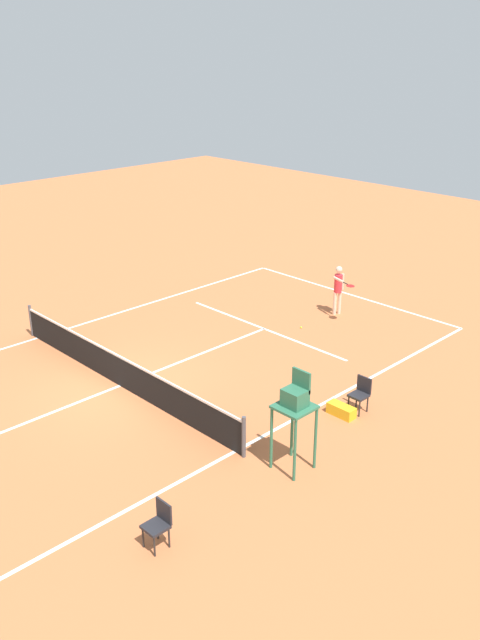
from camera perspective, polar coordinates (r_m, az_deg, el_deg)
ground_plane at (r=19.57m, az=-10.04°, el=-5.46°), size 60.00×60.00×0.00m
court_lines at (r=19.57m, az=-10.04°, el=-5.45°), size 9.46×21.55×0.01m
tennis_net at (r=19.34m, az=-10.14°, el=-4.16°), size 10.06×0.10×1.07m
player_serving at (r=24.10m, az=8.30°, el=2.83°), size 1.22×0.90×1.79m
tennis_ball at (r=23.13m, az=5.16°, el=-0.61°), size 0.07×0.07×0.07m
umpire_chair at (r=15.05m, az=4.65°, el=-7.19°), size 0.80×0.80×2.41m
courtside_chair_near at (r=13.54m, az=-6.87°, el=-16.57°), size 0.44×0.46×0.95m
courtside_chair_mid at (r=18.05m, az=10.10°, el=-6.05°), size 0.44×0.46×0.95m
equipment_bag at (r=17.94m, az=8.51°, el=-7.52°), size 0.76×0.32×0.30m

